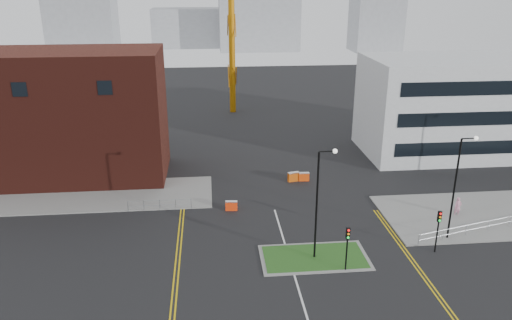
{
  "coord_description": "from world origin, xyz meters",
  "views": [
    {
      "loc": [
        -5.98,
        -26.1,
        21.04
      ],
      "look_at": [
        -1.75,
        17.54,
        5.0
      ],
      "focal_mm": 35.0,
      "sensor_mm": 36.0,
      "label": 1
    }
  ],
  "objects": [
    {
      "name": "barrier_left",
      "position": [
        -4.15,
        17.35,
        0.52
      ],
      "size": [
        1.17,
        0.49,
        0.95
      ],
      "color": "#FF3A0E",
      "rests_on": "ground"
    },
    {
      "name": "skyline_b",
      "position": [
        10.0,
        130.0,
        8.0
      ],
      "size": [
        24.0,
        12.0,
        16.0
      ],
      "primitive_type": "cube",
      "color": "gray",
      "rests_on": "ground"
    },
    {
      "name": "yellow_left_b",
      "position": [
        -8.7,
        10.0,
        0.01
      ],
      "size": [
        0.12,
        24.0,
        0.01
      ],
      "primitive_type": "cube",
      "color": "gold",
      "rests_on": "ground"
    },
    {
      "name": "streetlamp_right_near",
      "position": [
        14.22,
        10.0,
        5.41
      ],
      "size": [
        1.46,
        0.36,
        9.18
      ],
      "color": "black",
      "rests_on": "ground"
    },
    {
      "name": "yellow_left_a",
      "position": [
        -9.0,
        10.0,
        0.01
      ],
      "size": [
        0.12,
        24.0,
        0.01
      ],
      "primitive_type": "cube",
      "color": "gold",
      "rests_on": "ground"
    },
    {
      "name": "traffic_light_island",
      "position": [
        4.0,
        5.98,
        2.57
      ],
      "size": [
        0.28,
        0.33,
        3.65
      ],
      "color": "black",
      "rests_on": "ground"
    },
    {
      "name": "railing_right",
      "position": [
        20.5,
        11.5,
        0.78
      ],
      "size": [
        19.05,
        5.05,
        1.1
      ],
      "color": "gray",
      "rests_on": "ground"
    },
    {
      "name": "pedestrian",
      "position": [
        16.86,
        14.09,
        0.94
      ],
      "size": [
        0.71,
        0.48,
        1.88
      ],
      "primitive_type": "imported",
      "rotation": [
        0.0,
        0.0,
        0.05
      ],
      "color": "pink",
      "rests_on": "ground"
    },
    {
      "name": "grass_island",
      "position": [
        2.0,
        8.0,
        0.06
      ],
      "size": [
        8.0,
        4.0,
        0.12
      ],
      "primitive_type": "cube",
      "color": "#21551C",
      "rests_on": "ground"
    },
    {
      "name": "railing_left",
      "position": [
        -11.0,
        18.0,
        0.74
      ],
      "size": [
        6.05,
        0.05,
        1.1
      ],
      "color": "gray",
      "rests_on": "ground"
    },
    {
      "name": "skyline_a",
      "position": [
        -40.0,
        120.0,
        11.0
      ],
      "size": [
        18.0,
        12.0,
        22.0
      ],
      "primitive_type": "cube",
      "color": "gray",
      "rests_on": "ground"
    },
    {
      "name": "island_kerb",
      "position": [
        2.0,
        8.0,
        0.04
      ],
      "size": [
        8.6,
        4.6,
        0.08
      ],
      "primitive_type": "cube",
      "color": "slate",
      "rests_on": "ground"
    },
    {
      "name": "pavement_left",
      "position": [
        -20.0,
        22.0,
        0.06
      ],
      "size": [
        28.0,
        8.0,
        0.12
      ],
      "primitive_type": "cube",
      "color": "slate",
      "rests_on": "ground"
    },
    {
      "name": "yellow_right_a",
      "position": [
        9.5,
        6.0,
        0.01
      ],
      "size": [
        0.12,
        20.0,
        0.01
      ],
      "primitive_type": "cube",
      "color": "gold",
      "rests_on": "ground"
    },
    {
      "name": "centre_line",
      "position": [
        0.0,
        2.0,
        0.01
      ],
      "size": [
        0.15,
        30.0,
        0.01
      ],
      "primitive_type": "cube",
      "color": "silver",
      "rests_on": "ground"
    },
    {
      "name": "skyline_c",
      "position": [
        45.0,
        125.0,
        14.0
      ],
      "size": [
        14.0,
        12.0,
        28.0
      ],
      "primitive_type": "cube",
      "color": "gray",
      "rests_on": "ground"
    },
    {
      "name": "yellow_right_b",
      "position": [
        9.8,
        6.0,
        0.01
      ],
      "size": [
        0.12,
        20.0,
        0.01
      ],
      "primitive_type": "cube",
      "color": "gold",
      "rests_on": "ground"
    },
    {
      "name": "barrier_right",
      "position": [
        4.17,
        24.0,
        0.52
      ],
      "size": [
        1.17,
        0.45,
        0.97
      ],
      "color": "#F3480D",
      "rests_on": "ground"
    },
    {
      "name": "office_block",
      "position": [
        26.01,
        31.97,
        6.0
      ],
      "size": [
        25.0,
        12.2,
        12.0
      ],
      "color": "silver",
      "rests_on": "ground"
    },
    {
      "name": "pavement_right",
      "position": [
        22.0,
        14.0,
        0.06
      ],
      "size": [
        24.0,
        10.0,
        0.12
      ],
      "primitive_type": "cube",
      "color": "slate",
      "rests_on": "ground"
    },
    {
      "name": "streetlamp_island",
      "position": [
        2.22,
        8.0,
        5.41
      ],
      "size": [
        1.46,
        0.36,
        9.18
      ],
      "color": "black",
      "rests_on": "ground"
    },
    {
      "name": "traffic_light_right",
      "position": [
        12.0,
        7.98,
        2.57
      ],
      "size": [
        0.28,
        0.33,
        3.65
      ],
      "color": "black",
      "rests_on": "ground"
    },
    {
      "name": "brick_building",
      "position": [
        -22.97,
        28.0,
        6.85
      ],
      "size": [
        24.2,
        10.07,
        14.24
      ],
      "color": "#441711",
      "rests_on": "ground"
    },
    {
      "name": "skyline_d",
      "position": [
        -8.0,
        140.0,
        6.0
      ],
      "size": [
        30.0,
        12.0,
        12.0
      ],
      "primitive_type": "cube",
      "color": "gray",
      "rests_on": "ground"
    },
    {
      "name": "barrier_mid",
      "position": [
        3.0,
        24.0,
        0.57
      ],
      "size": [
        1.31,
        0.71,
        1.05
      ],
      "color": "#CE4F0B",
      "rests_on": "ground"
    }
  ]
}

